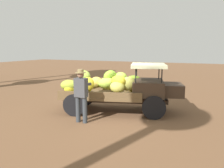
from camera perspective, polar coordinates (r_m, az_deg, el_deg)
ground_plane at (r=8.44m, az=1.50°, el=-7.32°), size 60.00×60.00×0.00m
truck at (r=8.30m, az=2.68°, el=-1.02°), size 4.66×2.74×1.85m
farmer at (r=7.15m, az=-8.03°, el=-2.20°), size 0.53×0.46×1.76m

